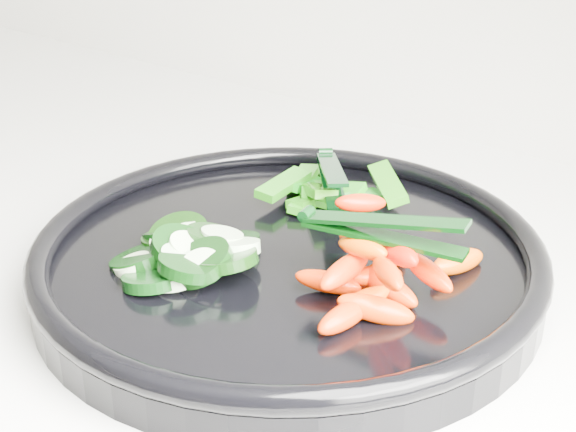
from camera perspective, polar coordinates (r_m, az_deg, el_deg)
The scene contains 6 objects.
veggie_tray at distance 0.59m, azimuth -0.00°, elevation -3.03°, with size 0.42×0.42×0.04m.
cucumber_pile at distance 0.58m, azimuth -7.13°, elevation -2.42°, with size 0.13×0.12×0.04m.
carrot_pile at distance 0.53m, azimuth 6.64°, elevation -3.90°, with size 0.12×0.16×0.06m.
pepper_pile at distance 0.67m, azimuth 2.54°, elevation 1.86°, with size 0.12×0.11×0.04m.
tong_carrot at distance 0.52m, azimuth 6.40°, elevation -0.85°, with size 0.11×0.04×0.02m.
tong_pepper at distance 0.66m, azimuth 3.08°, elevation 3.03°, with size 0.09×0.09×0.02m.
Camera 1 is at (1.01, 1.24, 1.23)m, focal length 50.00 mm.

